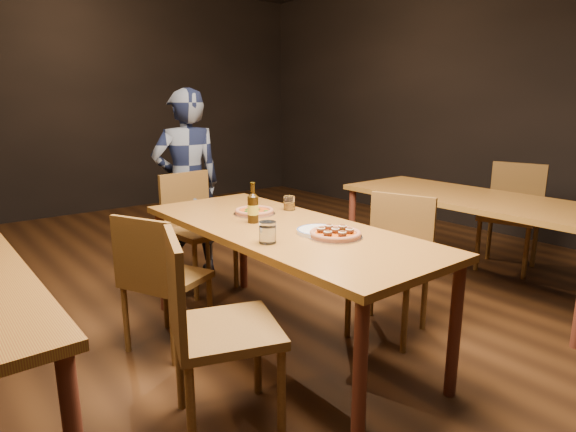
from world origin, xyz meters
TOP-DOWN VIEW (x-y plane):
  - ground at (0.00, 0.00)m, footprint 9.00×9.00m
  - room_shell at (0.00, 0.00)m, footprint 9.00×9.00m
  - table_main at (0.00, 0.00)m, footprint 0.80×2.00m
  - table_right at (1.70, -0.20)m, footprint 0.80×2.00m
  - chair_main_nw at (-0.66, -0.43)m, footprint 0.57×0.57m
  - chair_main_sw at (-0.54, 0.43)m, footprint 0.54×0.54m
  - chair_main_e at (0.61, -0.29)m, footprint 0.54×0.54m
  - chair_end at (0.08, 1.14)m, footprint 0.49×0.49m
  - chair_nbr_right at (2.40, -0.15)m, footprint 0.55×0.55m
  - pizza_meatball at (0.08, -0.35)m, footprint 0.29×0.29m
  - pizza_margherita at (0.05, 0.36)m, footprint 0.27×0.27m
  - plate_stack at (0.06, -0.24)m, footprint 0.24×0.24m
  - beer_bottle at (-0.08, 0.18)m, footprint 0.07×0.07m
  - water_glass at (-0.27, -0.22)m, footprint 0.09×0.09m
  - amber_glass at (0.30, 0.31)m, footprint 0.08×0.08m
  - diner at (0.16, 1.49)m, footprint 0.63×0.48m

SIDE VIEW (x-z plane):
  - ground at x=0.00m, z-range 0.00..0.00m
  - chair_main_sw at x=-0.54m, z-range 0.00..0.88m
  - chair_main_e at x=0.61m, z-range 0.00..0.92m
  - chair_end at x=0.08m, z-range 0.00..0.95m
  - chair_main_nw at x=-0.66m, z-range 0.00..0.96m
  - chair_nbr_right at x=2.40m, z-range 0.00..0.97m
  - table_main at x=0.00m, z-range 0.30..1.05m
  - table_right at x=1.70m, z-range 0.30..1.05m
  - plate_stack at x=0.06m, z-range 0.75..0.77m
  - pizza_margherita at x=0.05m, z-range 0.75..0.78m
  - pizza_meatball at x=0.08m, z-range 0.74..0.80m
  - diner at x=0.16m, z-range 0.00..1.56m
  - amber_glass at x=0.30m, z-range 0.75..0.84m
  - water_glass at x=-0.27m, z-range 0.75..0.86m
  - beer_bottle at x=-0.08m, z-range 0.72..0.95m
  - room_shell at x=0.00m, z-range -2.64..6.36m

